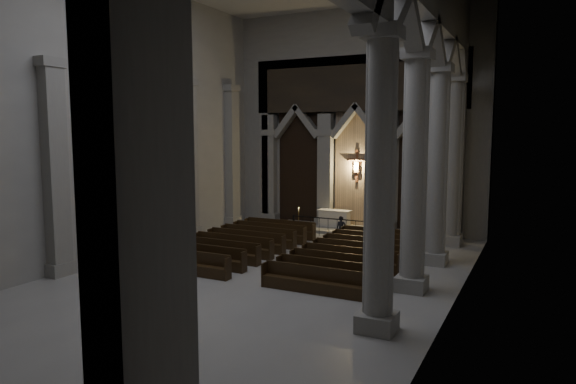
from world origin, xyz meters
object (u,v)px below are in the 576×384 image
object	(u,v)px
candle_stand_left	(299,224)
candle_stand_right	(386,231)
altar_rail	(337,225)
pews	(294,252)
worshipper	(341,229)
altar	(334,218)

from	to	relation	value
candle_stand_left	candle_stand_right	size ratio (longest dim) A/B	0.78
altar_rail	candle_stand_left	distance (m)	2.78
pews	altar_rail	bearing A→B (deg)	90.00
altar_rail	worshipper	world-z (taller)	worshipper
worshipper	altar	bearing A→B (deg)	97.53
altar	altar_rail	world-z (taller)	altar
altar	worshipper	distance (m)	3.50
candle_stand_right	pews	size ratio (longest dim) A/B	0.17
altar_rail	candle_stand_right	distance (m)	2.48
candle_stand_right	worshipper	size ratio (longest dim) A/B	1.24
pews	altar	bearing A→B (deg)	97.64
altar	altar_rail	distance (m)	2.30
altar_rail	candle_stand_right	size ratio (longest dim) A/B	3.15
candle_stand_left	worshipper	distance (m)	3.78
pews	candle_stand_right	bearing A→B (deg)	66.45
altar_rail	pews	bearing A→B (deg)	-90.00
altar_rail	candle_stand_right	bearing A→B (deg)	11.15
altar	worshipper	world-z (taller)	worshipper
candle_stand_left	candle_stand_right	distance (m)	5.06
candle_stand_left	worshipper	size ratio (longest dim) A/B	0.97
candle_stand_left	worshipper	world-z (taller)	worshipper
altar_rail	worshipper	bearing A→B (deg)	-59.39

